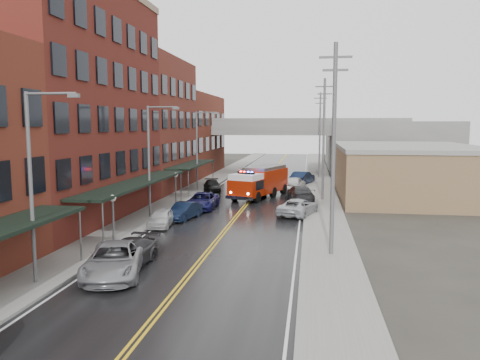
{
  "coord_description": "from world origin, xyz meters",
  "views": [
    {
      "loc": [
        5.91,
        -11.66,
        7.51
      ],
      "look_at": [
        0.23,
        26.11,
        3.0
      ],
      "focal_mm": 35.0,
      "sensor_mm": 36.0,
      "label": 1
    }
  ],
  "objects": [
    {
      "name": "road",
      "position": [
        0.0,
        30.0,
        0.01
      ],
      "size": [
        11.0,
        160.0,
        0.02
      ],
      "primitive_type": "cube",
      "color": "black",
      "rests_on": "ground"
    },
    {
      "name": "sidewalk_left",
      "position": [
        -7.3,
        30.0,
        0.07
      ],
      "size": [
        3.0,
        160.0,
        0.15
      ],
      "primitive_type": "cube",
      "color": "slate",
      "rests_on": "ground"
    },
    {
      "name": "sidewalk_right",
      "position": [
        7.3,
        30.0,
        0.07
      ],
      "size": [
        3.0,
        160.0,
        0.15
      ],
      "primitive_type": "cube",
      "color": "slate",
      "rests_on": "ground"
    },
    {
      "name": "curb_left",
      "position": [
        -5.65,
        30.0,
        0.07
      ],
      "size": [
        0.3,
        160.0,
        0.15
      ],
      "primitive_type": "cube",
      "color": "gray",
      "rests_on": "ground"
    },
    {
      "name": "curb_right",
      "position": [
        5.65,
        30.0,
        0.07
      ],
      "size": [
        0.3,
        160.0,
        0.15
      ],
      "primitive_type": "cube",
      "color": "gray",
      "rests_on": "ground"
    },
    {
      "name": "brick_building_b",
      "position": [
        -13.3,
        23.0,
        9.0
      ],
      "size": [
        9.0,
        20.0,
        18.0
      ],
      "primitive_type": "cube",
      "color": "#591817",
      "rests_on": "ground"
    },
    {
      "name": "brick_building_c",
      "position": [
        -13.3,
        40.5,
        7.5
      ],
      "size": [
        9.0,
        15.0,
        15.0
      ],
      "primitive_type": "cube",
      "color": "maroon",
      "rests_on": "ground"
    },
    {
      "name": "brick_building_far",
      "position": [
        -13.3,
        58.0,
        6.0
      ],
      "size": [
        9.0,
        20.0,
        12.0
      ],
      "primitive_type": "cube",
      "color": "maroon",
      "rests_on": "ground"
    },
    {
      "name": "tan_building",
      "position": [
        16.0,
        40.0,
        2.5
      ],
      "size": [
        14.0,
        22.0,
        5.0
      ],
      "primitive_type": "cube",
      "color": "#846347",
      "rests_on": "ground"
    },
    {
      "name": "right_far_block",
      "position": [
        18.0,
        70.0,
        4.0
      ],
      "size": [
        18.0,
        30.0,
        8.0
      ],
      "primitive_type": "cube",
      "color": "slate",
      "rests_on": "ground"
    },
    {
      "name": "awning_1",
      "position": [
        -7.49,
        23.0,
        2.99
      ],
      "size": [
        2.6,
        18.0,
        3.09
      ],
      "color": "black",
      "rests_on": "ground"
    },
    {
      "name": "awning_2",
      "position": [
        -7.49,
        40.5,
        2.99
      ],
      "size": [
        2.6,
        13.0,
        3.09
      ],
      "color": "black",
      "rests_on": "ground"
    },
    {
      "name": "globe_lamp_1",
      "position": [
        -6.4,
        16.0,
        2.31
      ],
      "size": [
        0.44,
        0.44,
        3.12
      ],
      "color": "#59595B",
      "rests_on": "ground"
    },
    {
      "name": "globe_lamp_2",
      "position": [
        -6.4,
        30.0,
        2.31
      ],
      "size": [
        0.44,
        0.44,
        3.12
      ],
      "color": "#59595B",
      "rests_on": "ground"
    },
    {
      "name": "street_lamp_0",
      "position": [
        -6.55,
        8.0,
        5.19
      ],
      "size": [
        2.64,
        0.22,
        9.0
      ],
      "color": "#59595B",
      "rests_on": "ground"
    },
    {
      "name": "street_lamp_1",
      "position": [
        -6.55,
        24.0,
        5.19
      ],
      "size": [
        2.64,
        0.22,
        9.0
      ],
      "color": "#59595B",
      "rests_on": "ground"
    },
    {
      "name": "street_lamp_2",
      "position": [
        -6.55,
        40.0,
        5.19
      ],
      "size": [
        2.64,
        0.22,
        9.0
      ],
      "color": "#59595B",
      "rests_on": "ground"
    },
    {
      "name": "utility_pole_0",
      "position": [
        7.2,
        15.0,
        6.31
      ],
      "size": [
        1.8,
        0.24,
        12.0
      ],
      "color": "#59595B",
      "rests_on": "ground"
    },
    {
      "name": "utility_pole_1",
      "position": [
        7.2,
        35.0,
        6.31
      ],
      "size": [
        1.8,
        0.24,
        12.0
      ],
      "color": "#59595B",
      "rests_on": "ground"
    },
    {
      "name": "utility_pole_2",
      "position": [
        7.2,
        55.0,
        6.31
      ],
      "size": [
        1.8,
        0.24,
        12.0
      ],
      "color": "#59595B",
      "rests_on": "ground"
    },
    {
      "name": "overpass",
      "position": [
        0.0,
        62.0,
        5.99
      ],
      "size": [
        40.0,
        10.0,
        7.5
      ],
      "color": "slate",
      "rests_on": "ground"
    },
    {
      "name": "fire_truck",
      "position": [
        0.75,
        36.0,
        1.73
      ],
      "size": [
        5.68,
        9.18,
        3.2
      ],
      "rotation": [
        0.0,
        0.0,
        -0.34
      ],
      "color": "maroon",
      "rests_on": "ground"
    },
    {
      "name": "parked_car_left_2",
      "position": [
        -3.66,
        9.86,
        0.8
      ],
      "size": [
        3.96,
        6.24,
        1.6
      ],
      "primitive_type": "imported",
      "rotation": [
        0.0,
        0.0,
        0.24
      ],
      "color": "gray",
      "rests_on": "ground"
    },
    {
      "name": "parked_car_left_3",
      "position": [
        -3.6,
        11.3,
        0.7
      ],
      "size": [
        2.44,
        5.01,
        1.4
      ],
      "primitive_type": "imported",
      "rotation": [
        0.0,
        0.0,
        -0.1
      ],
      "color": "#2B2A2D",
      "rests_on": "ground"
    },
    {
      "name": "parked_car_left_4",
      "position": [
        -4.92,
        21.2,
        0.66
      ],
      "size": [
        1.86,
        4.0,
        1.32
      ],
      "primitive_type": "imported",
      "rotation": [
        0.0,
        0.0,
        0.08
      ],
      "color": "silver",
      "rests_on": "ground"
    },
    {
      "name": "parked_car_left_5",
      "position": [
        -3.98,
        23.97,
        0.68
      ],
      "size": [
        2.25,
        4.33,
        1.36
      ],
      "primitive_type": "imported",
      "rotation": [
        0.0,
        0.0,
        -0.21
      ],
      "color": "black",
      "rests_on": "ground"
    },
    {
      "name": "parked_car_left_6",
      "position": [
        -3.6,
        28.8,
        0.73
      ],
      "size": [
        2.52,
        5.28,
        1.46
      ],
      "primitive_type": "imported",
      "rotation": [
        0.0,
        0.0,
        0.02
      ],
      "color": "#131448",
      "rests_on": "ground"
    },
    {
      "name": "parked_car_left_7",
      "position": [
        -4.92,
        39.2,
        0.68
      ],
      "size": [
        2.91,
        4.97,
        1.35
      ],
      "primitive_type": "imported",
      "rotation": [
        0.0,
        0.0,
        0.23
      ],
      "color": "black",
      "rests_on": "ground"
    },
    {
      "name": "parked_car_right_0",
      "position": [
        5.0,
        27.0,
        0.71
      ],
      "size": [
        3.74,
        5.58,
        1.42
      ],
      "primitive_type": "imported",
      "rotation": [
        0.0,
        0.0,
        2.85
      ],
      "color": "#ABAFB4",
      "rests_on": "ground"
    },
    {
      "name": "parked_car_right_1",
      "position": [
        4.97,
        34.2,
        0.8
      ],
      "size": [
        3.31,
        5.87,
        1.61
      ],
      "primitive_type": "imported",
      "rotation": [
        0.0,
        0.0,
        3.34
      ],
      "color": "#2B2C2E",
      "rests_on": "ground"
    },
    {
      "name": "parked_car_right_2",
      "position": [
        4.21,
        41.8,
        0.83
      ],
      "size": [
        2.76,
        5.13,
        1.66
      ],
      "primitive_type": "imported",
      "rotation": [
        0.0,
        0.0,
        2.97
      ],
      "color": "silver",
      "rests_on": "ground"
    },
    {
      "name": "parked_car_right_3",
      "position": [
        5.0,
        47.8,
        0.84
      ],
      "size": [
        3.21,
        5.38,
        1.68
      ],
      "primitive_type": "imported",
      "rotation": [
        0.0,
        0.0,
        2.84
      ],
      "color": "black",
      "rests_on": "ground"
    }
  ]
}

